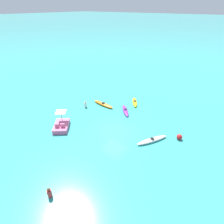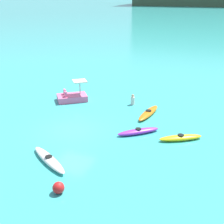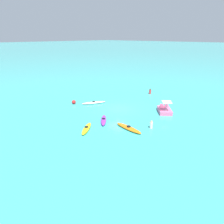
{
  "view_description": "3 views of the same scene",
  "coord_description": "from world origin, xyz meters",
  "px_view_note": "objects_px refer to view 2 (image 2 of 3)",
  "views": [
    {
      "loc": [
        -12.26,
        -8.9,
        11.7
      ],
      "look_at": [
        2.5,
        2.23,
        0.44
      ],
      "focal_mm": 28.26,
      "sensor_mm": 36.0,
      "label": 1
    },
    {
      "loc": [
        9.93,
        -15.58,
        8.64
      ],
      "look_at": [
        1.81,
        2.47,
        0.71
      ],
      "focal_mm": 49.13,
      "sensor_mm": 36.0,
      "label": 2
    },
    {
      "loc": [
        17.68,
        15.36,
        9.07
      ],
      "look_at": [
        2.29,
        0.9,
        0.46
      ],
      "focal_mm": 30.12,
      "sensor_mm": 36.0,
      "label": 3
    }
  ],
  "objects_px": {
    "kayak_yellow": "(181,138)",
    "person_near_shore": "(133,100)",
    "kayak_white": "(49,159)",
    "pedal_boat_pink": "(72,97)",
    "kayak_purple": "(138,131)",
    "kayak_orange": "(148,113)",
    "buoy_red": "(58,188)"
  },
  "relations": [
    {
      "from": "pedal_boat_pink",
      "to": "buoy_red",
      "type": "xyz_separation_m",
      "value": [
        5.95,
        -11.06,
        -0.06
      ]
    },
    {
      "from": "kayak_orange",
      "to": "kayak_white",
      "type": "bearing_deg",
      "value": -108.07
    },
    {
      "from": "pedal_boat_pink",
      "to": "buoy_red",
      "type": "height_order",
      "value": "pedal_boat_pink"
    },
    {
      "from": "kayak_yellow",
      "to": "kayak_white",
      "type": "bearing_deg",
      "value": -136.94
    },
    {
      "from": "kayak_white",
      "to": "kayak_orange",
      "type": "xyz_separation_m",
      "value": [
        2.81,
        8.6,
        0.0
      ]
    },
    {
      "from": "kayak_white",
      "to": "person_near_shore",
      "type": "relative_size",
      "value": 3.7
    },
    {
      "from": "buoy_red",
      "to": "person_near_shore",
      "type": "distance_m",
      "value": 12.26
    },
    {
      "from": "kayak_white",
      "to": "kayak_purple",
      "type": "bearing_deg",
      "value": 58.82
    },
    {
      "from": "kayak_orange",
      "to": "person_near_shore",
      "type": "bearing_deg",
      "value": 139.68
    },
    {
      "from": "kayak_orange",
      "to": "buoy_red",
      "type": "bearing_deg",
      "value": -94.48
    },
    {
      "from": "kayak_yellow",
      "to": "pedal_boat_pink",
      "type": "xyz_separation_m",
      "value": [
        -9.86,
        3.51,
        0.17
      ]
    },
    {
      "from": "buoy_red",
      "to": "person_near_shore",
      "type": "height_order",
      "value": "person_near_shore"
    },
    {
      "from": "kayak_purple",
      "to": "kayak_yellow",
      "type": "distance_m",
      "value": 2.69
    },
    {
      "from": "person_near_shore",
      "to": "buoy_red",
      "type": "bearing_deg",
      "value": -85.31
    },
    {
      "from": "pedal_boat_pink",
      "to": "kayak_purple",
      "type": "bearing_deg",
      "value": -27.48
    },
    {
      "from": "kayak_white",
      "to": "pedal_boat_pink",
      "type": "distance_m",
      "value": 9.85
    },
    {
      "from": "kayak_yellow",
      "to": "person_near_shore",
      "type": "relative_size",
      "value": 2.96
    },
    {
      "from": "buoy_red",
      "to": "pedal_boat_pink",
      "type": "bearing_deg",
      "value": 118.25
    },
    {
      "from": "kayak_white",
      "to": "pedal_boat_pink",
      "type": "bearing_deg",
      "value": 113.8
    },
    {
      "from": "pedal_boat_pink",
      "to": "person_near_shore",
      "type": "bearing_deg",
      "value": 13.1
    },
    {
      "from": "kayak_purple",
      "to": "kayak_yellow",
      "type": "xyz_separation_m",
      "value": [
        2.69,
        0.22,
        0.0
      ]
    },
    {
      "from": "kayak_yellow",
      "to": "person_near_shore",
      "type": "distance_m",
      "value": 6.78
    },
    {
      "from": "person_near_shore",
      "to": "kayak_yellow",
      "type": "bearing_deg",
      "value": -43.51
    },
    {
      "from": "pedal_boat_pink",
      "to": "person_near_shore",
      "type": "height_order",
      "value": "pedal_boat_pink"
    },
    {
      "from": "kayak_yellow",
      "to": "pedal_boat_pink",
      "type": "distance_m",
      "value": 10.46
    },
    {
      "from": "kayak_orange",
      "to": "buoy_red",
      "type": "xyz_separation_m",
      "value": [
        -0.83,
        -10.66,
        0.12
      ]
    },
    {
      "from": "kayak_orange",
      "to": "kayak_yellow",
      "type": "bearing_deg",
      "value": -45.27
    },
    {
      "from": "kayak_white",
      "to": "kayak_yellow",
      "type": "relative_size",
      "value": 1.25
    },
    {
      "from": "kayak_purple",
      "to": "kayak_yellow",
      "type": "relative_size",
      "value": 0.95
    },
    {
      "from": "buoy_red",
      "to": "kayak_purple",
      "type": "bearing_deg",
      "value": 80.52
    },
    {
      "from": "kayak_yellow",
      "to": "person_near_shore",
      "type": "height_order",
      "value": "person_near_shore"
    },
    {
      "from": "kayak_orange",
      "to": "person_near_shore",
      "type": "xyz_separation_m",
      "value": [
        -1.84,
        1.56,
        0.22
      ]
    }
  ]
}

